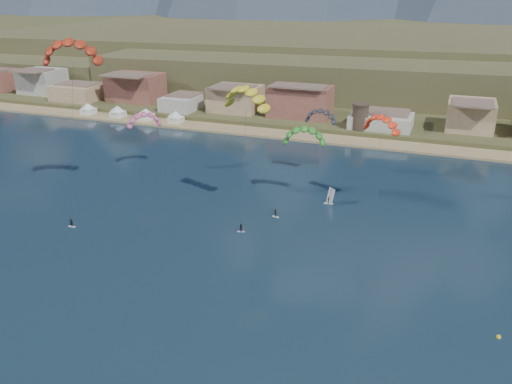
% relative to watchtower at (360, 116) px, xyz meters
% --- Properties ---
extents(ground, '(2400.00, 2400.00, 0.00)m').
position_rel_watchtower_xyz_m(ground, '(-5.00, -114.00, -6.37)').
color(ground, black).
rests_on(ground, ground).
extents(beach, '(2200.00, 12.00, 0.90)m').
position_rel_watchtower_xyz_m(beach, '(-5.00, -8.00, -6.12)').
color(beach, tan).
rests_on(beach, ground).
extents(land, '(2200.00, 900.00, 4.00)m').
position_rel_watchtower_xyz_m(land, '(-5.00, 446.00, -6.37)').
color(land, brown).
rests_on(land, ground).
extents(foothills, '(940.00, 210.00, 18.00)m').
position_rel_watchtower_xyz_m(foothills, '(17.39, 118.47, 2.71)').
color(foothills, brown).
rests_on(foothills, ground).
extents(town, '(400.00, 24.00, 12.00)m').
position_rel_watchtower_xyz_m(town, '(-45.00, 8.00, 1.63)').
color(town, beige).
rests_on(town, ground).
extents(watchtower, '(5.82, 5.82, 8.60)m').
position_rel_watchtower_xyz_m(watchtower, '(0.00, 0.00, 0.00)').
color(watchtower, '#47382D').
rests_on(watchtower, ground).
extents(beach_tents, '(43.40, 6.40, 5.00)m').
position_rel_watchtower_xyz_m(beach_tents, '(-81.25, -8.00, -2.66)').
color(beach_tents, white).
rests_on(beach_tents, ground).
extents(kitesurfer_red, '(13.65, 17.25, 37.50)m').
position_rel_watchtower_xyz_m(kitesurfer_red, '(-46.78, -77.83, 27.75)').
color(kitesurfer_red, silver).
rests_on(kitesurfer_red, ground).
extents(kitesurfer_yellow, '(11.99, 13.21, 28.63)m').
position_rel_watchtower_xyz_m(kitesurfer_yellow, '(-11.26, -70.89, 19.43)').
color(kitesurfer_yellow, silver).
rests_on(kitesurfer_yellow, ground).
extents(kitesurfer_green, '(10.51, 14.61, 19.51)m').
position_rel_watchtower_xyz_m(kitesurfer_green, '(-2.32, -59.24, 9.38)').
color(kitesurfer_green, silver).
rests_on(kitesurfer_green, ground).
extents(distant_kite_pink, '(9.17, 8.90, 17.41)m').
position_rel_watchtower_xyz_m(distant_kite_pink, '(-46.64, -53.47, 7.87)').
color(distant_kite_pink, '#262626').
rests_on(distant_kite_pink, ground).
extents(distant_kite_dark, '(8.38, 5.71, 19.40)m').
position_rel_watchtower_xyz_m(distant_kite_dark, '(-2.48, -43.72, 10.29)').
color(distant_kite_dark, '#262626').
rests_on(distant_kite_dark, ground).
extents(distant_kite_orange, '(9.38, 7.34, 22.36)m').
position_rel_watchtower_xyz_m(distant_kite_orange, '(13.92, -57.98, 13.30)').
color(distant_kite_orange, '#262626').
rests_on(distant_kite_orange, ground).
extents(windsurfer, '(2.15, 2.36, 3.69)m').
position_rel_watchtower_xyz_m(windsurfer, '(4.13, -59.36, -5.20)').
color(windsurfer, silver).
rests_on(windsurfer, ground).
extents(buoy, '(0.67, 0.67, 0.67)m').
position_rel_watchtower_xyz_m(buoy, '(37.53, -98.23, -6.25)').
color(buoy, yellow).
rests_on(buoy, ground).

